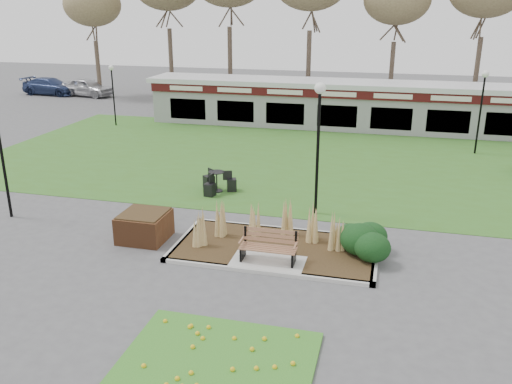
% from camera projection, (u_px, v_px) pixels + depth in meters
% --- Properties ---
extents(ground, '(100.00, 100.00, 0.00)m').
position_uv_depth(ground, '(267.00, 267.00, 16.11)').
color(ground, '#515154').
rests_on(ground, ground).
extents(lawn, '(34.00, 16.00, 0.02)m').
position_uv_depth(lawn, '(322.00, 160.00, 27.09)').
color(lawn, '#3A6A21').
rests_on(lawn, ground).
extents(flower_bed, '(4.20, 3.00, 0.16)m').
position_uv_depth(flower_bed, '(219.00, 358.00, 11.88)').
color(flower_bed, '#317722').
rests_on(flower_bed, ground).
extents(planting_bed, '(6.75, 3.40, 1.27)m').
position_uv_depth(planting_bed, '(316.00, 242.00, 16.93)').
color(planting_bed, '#352415').
rests_on(planting_bed, ground).
extents(park_bench, '(1.70, 0.66, 0.93)m').
position_uv_depth(park_bench, '(269.00, 246.00, 16.14)').
color(park_bench, '#905E41').
rests_on(park_bench, ground).
extents(brick_planter, '(1.50, 1.50, 0.95)m').
position_uv_depth(brick_planter, '(144.00, 226.00, 17.90)').
color(brick_planter, brown).
rests_on(brick_planter, ground).
extents(food_pavilion, '(24.60, 3.40, 2.90)m').
position_uv_depth(food_pavilion, '(340.00, 104.00, 33.90)').
color(food_pavilion, gray).
rests_on(food_pavilion, ground).
extents(lamp_post_near_right, '(0.40, 0.40, 4.86)m').
position_uv_depth(lamp_post_near_right, '(319.00, 120.00, 19.08)').
color(lamp_post_near_right, black).
rests_on(lamp_post_near_right, ground).
extents(lamp_post_mid_right, '(0.36, 0.36, 4.29)m').
position_uv_depth(lamp_post_mid_right, '(483.00, 94.00, 27.33)').
color(lamp_post_mid_right, black).
rests_on(lamp_post_mid_right, ground).
extents(lamp_post_far_left, '(0.32, 0.32, 3.82)m').
position_uv_depth(lamp_post_far_left, '(112.00, 82.00, 34.02)').
color(lamp_post_far_left, black).
rests_on(lamp_post_far_left, ground).
extents(bistro_set_b, '(1.58, 1.50, 0.85)m').
position_uv_depth(bistro_set_b, '(217.00, 185.00, 22.51)').
color(bistro_set_b, black).
rests_on(bistro_set_b, ground).
extents(car_silver, '(4.78, 2.58, 1.54)m').
position_uv_depth(car_silver, '(87.00, 87.00, 45.68)').
color(car_silver, '#AFAFB4').
rests_on(car_silver, ground).
extents(car_black, '(5.17, 2.89, 1.61)m').
position_uv_depth(car_black, '(202.00, 91.00, 43.29)').
color(car_black, black).
rests_on(car_black, ground).
extents(car_blue, '(5.11, 2.37, 1.44)m').
position_uv_depth(car_blue, '(51.00, 86.00, 46.52)').
color(car_blue, navy).
rests_on(car_blue, ground).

